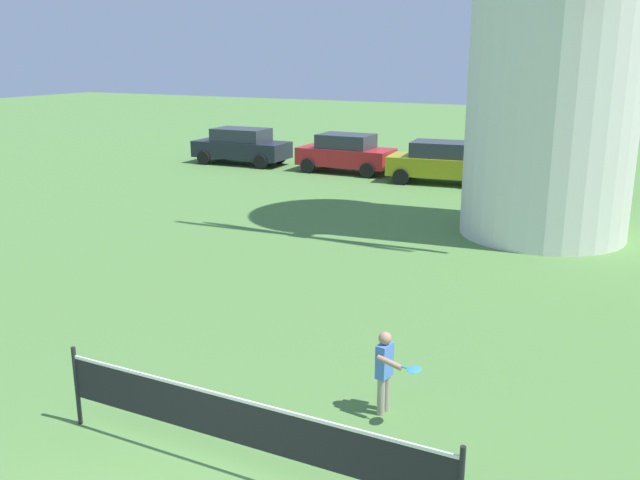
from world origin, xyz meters
name	(u,v)px	position (x,y,z in m)	size (l,w,h in m)	color
tennis_net	(241,423)	(0.23, 1.70, 0.68)	(5.19, 0.06, 1.10)	black
player_far	(386,368)	(1.18, 3.79, 0.67)	(0.69, 0.56, 1.18)	#9E937F
parked_car_black	(241,146)	(-12.50, 21.21, 0.81)	(4.25, 2.02, 1.56)	#1E232D
parked_car_red	(346,153)	(-7.49, 21.30, 0.81)	(3.86, 1.90, 1.56)	red
parked_car_mustard	(441,162)	(-3.30, 20.72, 0.81)	(4.03, 2.23, 1.56)	#999919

